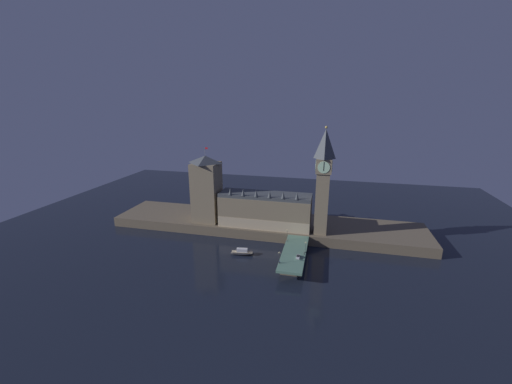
# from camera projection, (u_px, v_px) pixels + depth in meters

# --- Properties ---
(ground_plane) EXTENTS (400.00, 400.00, 0.00)m
(ground_plane) POSITION_uv_depth(u_px,v_px,m) (252.00, 253.00, 191.59)
(ground_plane) COLOR black
(embankment) EXTENTS (220.00, 42.00, 6.64)m
(embankment) POSITION_uv_depth(u_px,v_px,m) (265.00, 225.00, 227.07)
(embankment) COLOR brown
(embankment) RESTS_ON ground_plane
(parliament_hall) EXTENTS (61.96, 18.64, 27.49)m
(parliament_hall) POSITION_uv_depth(u_px,v_px,m) (265.00, 210.00, 213.80)
(parliament_hall) COLOR #7F7056
(parliament_hall) RESTS_ON embankment
(clock_tower) EXTENTS (10.02, 10.13, 68.64)m
(clock_tower) POSITION_uv_depth(u_px,v_px,m) (323.00, 179.00, 194.59)
(clock_tower) COLOR #7F7056
(clock_tower) RESTS_ON embankment
(victoria_tower) EXTENTS (18.09, 18.09, 52.91)m
(victoria_tower) POSITION_uv_depth(u_px,v_px,m) (207.00, 189.00, 220.58)
(victoria_tower) COLOR #7F7056
(victoria_tower) RESTS_ON embankment
(bridge) EXTENTS (13.34, 46.00, 6.63)m
(bridge) POSITION_uv_depth(u_px,v_px,m) (294.00, 255.00, 179.86)
(bridge) COLOR slate
(bridge) RESTS_ON ground_plane
(car_southbound_lead) EXTENTS (1.99, 4.44, 1.47)m
(car_southbound_lead) POSITION_uv_depth(u_px,v_px,m) (298.00, 257.00, 171.95)
(car_southbound_lead) COLOR silver
(car_southbound_lead) RESTS_ON bridge
(pedestrian_near_rail) EXTENTS (0.38, 0.38, 1.83)m
(pedestrian_near_rail) POSITION_uv_depth(u_px,v_px,m) (280.00, 262.00, 165.89)
(pedestrian_near_rail) COLOR black
(pedestrian_near_rail) RESTS_ON bridge
(pedestrian_mid_walk) EXTENTS (0.38, 0.38, 1.64)m
(pedestrian_mid_walk) POSITION_uv_depth(u_px,v_px,m) (304.00, 253.00, 175.30)
(pedestrian_mid_walk) COLOR black
(pedestrian_mid_walk) RESTS_ON bridge
(pedestrian_far_rail) EXTENTS (0.38, 0.38, 1.83)m
(pedestrian_far_rail) POSITION_uv_depth(u_px,v_px,m) (287.00, 240.00, 191.95)
(pedestrian_far_rail) COLOR black
(pedestrian_far_rail) RESTS_ON bridge
(street_lamp_near) EXTENTS (1.34, 0.60, 6.49)m
(street_lamp_near) POSITION_uv_depth(u_px,v_px,m) (279.00, 256.00, 165.76)
(street_lamp_near) COLOR #2D3333
(street_lamp_near) RESTS_ON bridge
(street_lamp_mid) EXTENTS (1.34, 0.60, 6.83)m
(street_lamp_mid) POSITION_uv_depth(u_px,v_px,m) (306.00, 246.00, 176.63)
(street_lamp_mid) COLOR #2D3333
(street_lamp_mid) RESTS_ON bridge
(street_lamp_far) EXTENTS (1.34, 0.60, 7.13)m
(street_lamp_far) POSITION_uv_depth(u_px,v_px,m) (287.00, 233.00, 193.13)
(street_lamp_far) COLOR #2D3333
(street_lamp_far) RESTS_ON bridge
(boat_upstream) EXTENTS (14.81, 5.67, 4.24)m
(boat_upstream) POSITION_uv_depth(u_px,v_px,m) (242.00, 253.00, 189.05)
(boat_upstream) COLOR #28282D
(boat_upstream) RESTS_ON ground_plane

